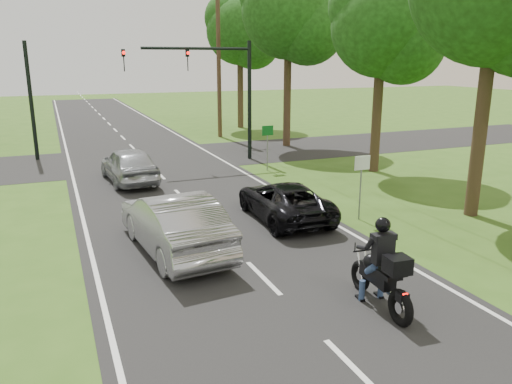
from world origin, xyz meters
TOP-DOWN VIEW (x-y plane):
  - ground at (0.00, 0.00)m, footprint 140.00×140.00m
  - road at (0.00, 10.00)m, footprint 8.00×100.00m
  - cross_road at (0.00, 16.00)m, footprint 60.00×7.00m
  - motorcycle_rider at (1.72, -2.29)m, footprint 0.67×2.33m
  - dark_suv at (2.44, 4.00)m, footprint 2.19×4.49m
  - silver_sedan at (-1.55, 2.49)m, footprint 2.20×5.10m
  - silver_suv at (-1.47, 11.08)m, footprint 2.13×4.59m
  - traffic_signal at (3.34, 14.00)m, footprint 6.38×0.44m
  - signal_pole_far at (-5.20, 18.00)m, footprint 0.20×0.20m
  - utility_pole_far at (6.20, 22.00)m, footprint 1.60×0.28m
  - sign_white at (4.70, 2.98)m, footprint 0.55×0.07m
  - sign_green at (4.90, 10.98)m, footprint 0.55×0.07m
  - tree_row_c at (9.75, 8.80)m, footprint 4.80×4.65m
  - tree_row_d at (9.10, 16.76)m, footprint 5.76×5.58m
  - tree_row_e at (9.48, 25.78)m, footprint 5.28×5.12m

SIDE VIEW (x-z plane):
  - ground at x=0.00m, z-range 0.00..0.00m
  - cross_road at x=0.00m, z-range 0.00..0.01m
  - road at x=0.00m, z-range 0.00..0.01m
  - dark_suv at x=2.44m, z-range 0.01..1.24m
  - silver_suv at x=-1.47m, z-range 0.01..1.53m
  - motorcycle_rider at x=1.72m, z-range -0.21..1.79m
  - silver_sedan at x=-1.55m, z-range 0.01..1.64m
  - sign_white at x=4.70m, z-range 0.54..2.66m
  - sign_green at x=4.90m, z-range 0.54..2.66m
  - signal_pole_far at x=-5.20m, z-range 0.00..6.00m
  - traffic_signal at x=3.34m, z-range 1.14..7.14m
  - utility_pole_far at x=6.20m, z-range 0.08..10.08m
  - tree_row_c at x=9.75m, z-range 1.85..10.61m
  - tree_row_e at x=9.48m, z-range 2.03..11.64m
  - tree_row_d at x=9.10m, z-range 2.21..12.66m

